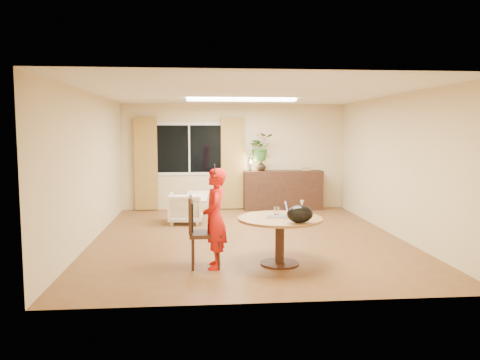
# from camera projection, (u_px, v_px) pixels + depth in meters

# --- Properties ---
(floor) EXTENTS (6.50, 6.50, 0.00)m
(floor) POSITION_uv_depth(u_px,v_px,m) (247.00, 238.00, 8.51)
(floor) COLOR brown
(floor) RESTS_ON ground
(ceiling) EXTENTS (6.50, 6.50, 0.00)m
(ceiling) POSITION_uv_depth(u_px,v_px,m) (247.00, 93.00, 8.24)
(ceiling) COLOR white
(ceiling) RESTS_ON wall_back
(wall_back) EXTENTS (5.50, 0.00, 5.50)m
(wall_back) POSITION_uv_depth(u_px,v_px,m) (234.00, 157.00, 11.60)
(wall_back) COLOR #D4C08A
(wall_back) RESTS_ON floor
(wall_left) EXTENTS (0.00, 6.50, 6.50)m
(wall_left) POSITION_uv_depth(u_px,v_px,m) (90.00, 168.00, 8.14)
(wall_left) COLOR #D4C08A
(wall_left) RESTS_ON floor
(wall_right) EXTENTS (0.00, 6.50, 6.50)m
(wall_right) POSITION_uv_depth(u_px,v_px,m) (395.00, 166.00, 8.62)
(wall_right) COLOR #D4C08A
(wall_right) RESTS_ON floor
(window) EXTENTS (1.70, 0.03, 1.30)m
(window) POSITION_uv_depth(u_px,v_px,m) (189.00, 149.00, 11.46)
(window) COLOR white
(window) RESTS_ON wall_back
(curtain_left) EXTENTS (0.55, 0.08, 2.25)m
(curtain_left) POSITION_uv_depth(u_px,v_px,m) (146.00, 164.00, 11.34)
(curtain_left) COLOR olive
(curtain_left) RESTS_ON wall_back
(curtain_right) EXTENTS (0.55, 0.08, 2.25)m
(curtain_right) POSITION_uv_depth(u_px,v_px,m) (232.00, 163.00, 11.52)
(curtain_right) COLOR olive
(curtain_right) RESTS_ON wall_back
(ceiling_panel) EXTENTS (2.20, 0.35, 0.05)m
(ceiling_panel) POSITION_uv_depth(u_px,v_px,m) (241.00, 100.00, 9.44)
(ceiling_panel) COLOR white
(ceiling_panel) RESTS_ON ceiling
(dining_table) EXTENTS (1.22, 1.22, 0.69)m
(dining_table) POSITION_uv_depth(u_px,v_px,m) (280.00, 228.00, 6.76)
(dining_table) COLOR brown
(dining_table) RESTS_ON floor
(dining_chair) EXTENTS (0.49, 0.45, 1.02)m
(dining_chair) POSITION_uv_depth(u_px,v_px,m) (205.00, 232.00, 6.65)
(dining_chair) COLOR black
(dining_chair) RESTS_ON floor
(child) EXTENTS (0.53, 0.36, 1.42)m
(child) POSITION_uv_depth(u_px,v_px,m) (215.00, 218.00, 6.59)
(child) COLOR red
(child) RESTS_ON floor
(laptop) EXTENTS (0.37, 0.27, 0.23)m
(laptop) POSITION_uv_depth(u_px,v_px,m) (276.00, 209.00, 6.74)
(laptop) COLOR #B7B7BC
(laptop) RESTS_ON dining_table
(tumbler) EXTENTS (0.09, 0.09, 0.11)m
(tumbler) POSITION_uv_depth(u_px,v_px,m) (277.00, 211.00, 6.99)
(tumbler) COLOR white
(tumbler) RESTS_ON dining_table
(wine_glass) EXTENTS (0.09, 0.09, 0.22)m
(wine_glass) POSITION_uv_depth(u_px,v_px,m) (302.00, 207.00, 7.00)
(wine_glass) COLOR white
(wine_glass) RESTS_ON dining_table
(pot_lid) EXTENTS (0.27, 0.27, 0.04)m
(pot_lid) POSITION_uv_depth(u_px,v_px,m) (294.00, 212.00, 7.05)
(pot_lid) COLOR white
(pot_lid) RESTS_ON dining_table
(handbag) EXTENTS (0.38, 0.24, 0.24)m
(handbag) POSITION_uv_depth(u_px,v_px,m) (300.00, 214.00, 6.33)
(handbag) COLOR black
(handbag) RESTS_ON dining_table
(armchair) EXTENTS (0.72, 0.74, 0.64)m
(armchair) POSITION_uv_depth(u_px,v_px,m) (186.00, 208.00, 9.84)
(armchair) COLOR beige
(armchair) RESTS_ON floor
(throw) EXTENTS (0.51, 0.59, 0.03)m
(throw) POSITION_uv_depth(u_px,v_px,m) (197.00, 193.00, 9.75)
(throw) COLOR beige
(throw) RESTS_ON armchair
(sideboard) EXTENTS (1.93, 0.47, 0.96)m
(sideboard) POSITION_uv_depth(u_px,v_px,m) (283.00, 190.00, 11.55)
(sideboard) COLOR black
(sideboard) RESTS_ON floor
(vase) EXTENTS (0.30, 0.30, 0.25)m
(vase) POSITION_uv_depth(u_px,v_px,m) (261.00, 166.00, 11.44)
(vase) COLOR black
(vase) RESTS_ON sideboard
(bouquet) EXTENTS (0.67, 0.61, 0.66)m
(bouquet) POSITION_uv_depth(u_px,v_px,m) (260.00, 147.00, 11.39)
(bouquet) COLOR #306E29
(bouquet) RESTS_ON vase
(book_stack) EXTENTS (0.21, 0.16, 0.08)m
(book_stack) POSITION_uv_depth(u_px,v_px,m) (306.00, 169.00, 11.54)
(book_stack) COLOR #8E6848
(book_stack) RESTS_ON sideboard
(desk_lamp) EXTENTS (0.16, 0.16, 0.33)m
(desk_lamp) POSITION_uv_depth(u_px,v_px,m) (251.00, 164.00, 11.36)
(desk_lamp) COLOR black
(desk_lamp) RESTS_ON sideboard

